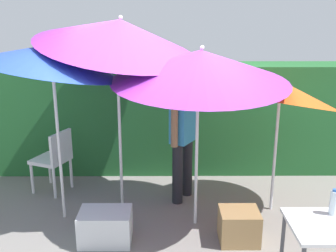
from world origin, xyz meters
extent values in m
plane|color=gray|center=(0.00, 0.00, 0.00)|extent=(24.00, 24.00, 0.00)
cube|color=#23602D|center=(0.00, 1.63, 0.85)|extent=(8.00, 0.70, 1.69)
cylinder|color=silver|center=(-0.60, 0.28, 1.02)|extent=(0.04, 0.04, 2.05)
cone|color=purple|center=(-0.57, 0.31, 2.22)|extent=(2.01, 1.96, 0.92)
sphere|color=silver|center=(-0.55, 0.34, 2.40)|extent=(0.05, 0.05, 0.05)
cylinder|color=silver|center=(0.33, -0.13, 0.87)|extent=(0.04, 0.04, 1.73)
cone|color=purple|center=(0.34, -0.13, 1.90)|extent=(1.97, 1.99, 0.55)
sphere|color=silver|center=(0.36, -0.13, 2.09)|extent=(0.05, 0.05, 0.05)
cylinder|color=silver|center=(1.33, 0.22, 0.71)|extent=(0.04, 0.04, 1.43)
cone|color=#EA5919|center=(1.31, 0.24, 1.55)|extent=(1.54, 1.50, 0.72)
sphere|color=silver|center=(1.29, 0.26, 1.70)|extent=(0.05, 0.05, 0.05)
cylinder|color=silver|center=(-1.29, 0.03, 0.92)|extent=(0.04, 0.04, 1.84)
cone|color=blue|center=(-1.30, 0.05, 1.98)|extent=(1.68, 1.65, 0.65)
sphere|color=silver|center=(-1.31, 0.08, 2.14)|extent=(0.05, 0.05, 0.05)
cylinder|color=black|center=(0.27, 0.65, 0.41)|extent=(0.14, 0.14, 0.82)
cylinder|color=black|center=(0.13, 0.41, 0.41)|extent=(0.14, 0.14, 0.82)
cube|color=#338EC6|center=(0.20, 0.53, 1.10)|extent=(0.37, 0.42, 0.56)
sphere|color=#8C6647|center=(0.20, 0.53, 1.49)|extent=(0.22, 0.22, 0.22)
cylinder|color=#338EC6|center=(0.31, 0.73, 1.60)|extent=(0.12, 0.12, 0.56)
cylinder|color=#8C6647|center=(0.08, 0.33, 1.08)|extent=(0.12, 0.12, 0.52)
cylinder|color=silver|center=(-1.75, 1.05, 0.22)|extent=(0.04, 0.04, 0.44)
cylinder|color=silver|center=(-1.90, 0.70, 0.22)|extent=(0.04, 0.04, 0.44)
cylinder|color=silver|center=(-1.40, 0.90, 0.22)|extent=(0.04, 0.04, 0.44)
cylinder|color=silver|center=(-1.55, 0.55, 0.22)|extent=(0.04, 0.04, 0.44)
cube|color=silver|center=(-1.65, 0.80, 0.47)|extent=(0.58, 0.58, 0.05)
cube|color=silver|center=(-1.46, 0.72, 0.69)|extent=(0.21, 0.42, 0.40)
cube|color=silver|center=(-0.70, -0.52, 0.18)|extent=(0.57, 0.40, 0.36)
cube|color=#9E7A4C|center=(0.78, -0.52, 0.19)|extent=(0.43, 0.37, 0.37)
cylinder|color=#4C4C51|center=(1.06, -1.19, 0.36)|extent=(0.04, 0.04, 0.72)
cylinder|color=silver|center=(1.44, -1.27, 0.86)|extent=(0.07, 0.07, 0.22)
cylinder|color=#2D60B7|center=(1.44, -1.27, 0.98)|extent=(0.04, 0.04, 0.02)
camera|label=1|loc=(-0.02, -4.38, 2.47)|focal=42.12mm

